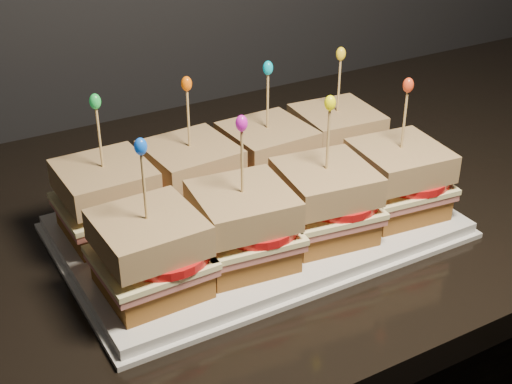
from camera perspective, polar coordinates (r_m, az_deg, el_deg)
granite_slab at (r=0.88m, az=-5.99°, el=-2.97°), size 2.52×0.66×0.04m
platter at (r=0.83m, az=0.00°, el=-2.77°), size 0.43×0.27×0.02m
platter_rim at (r=0.83m, az=0.00°, el=-3.12°), size 0.44×0.28×0.01m
sandwich_0_bread_bot at (r=0.82m, az=-11.66°, el=-2.28°), size 0.09×0.09×0.03m
sandwich_0_ham at (r=0.81m, az=-11.78°, el=-1.25°), size 0.10×0.10×0.01m
sandwich_0_cheese at (r=0.80m, az=-11.83°, el=-0.82°), size 0.11×0.10×0.01m
sandwich_0_tomato at (r=0.80m, az=-10.94°, el=-0.33°), size 0.09×0.09×0.01m
sandwich_0_bread_top at (r=0.79m, az=-12.04°, el=0.96°), size 0.10×0.10×0.03m
sandwich_0_pick at (r=0.77m, az=-12.39°, el=3.99°), size 0.00×0.00×0.09m
sandwich_0_frill at (r=0.75m, az=-12.74°, el=7.08°), size 0.01×0.01×0.02m
sandwich_1_bread_bot at (r=0.85m, az=-5.12°, el=-0.50°), size 0.10×0.10×0.03m
sandwich_1_ham at (r=0.84m, az=-5.17°, el=0.51°), size 0.11×0.11×0.01m
sandwich_1_cheese at (r=0.84m, az=-5.19°, el=0.93°), size 0.11×0.11×0.01m
sandwich_1_tomato at (r=0.83m, az=-4.29°, el=1.41°), size 0.09×0.09×0.01m
sandwich_1_bread_top at (r=0.82m, az=-5.28°, el=2.66°), size 0.10×0.10×0.03m
sandwich_1_pick at (r=0.80m, az=-5.42°, el=5.62°), size 0.00×0.00×0.09m
sandwich_1_frill at (r=0.79m, az=-5.58°, el=8.62°), size 0.01×0.01×0.02m
sandwich_2_bread_bot at (r=0.89m, az=0.89°, el=1.14°), size 0.10×0.10×0.03m
sandwich_2_ham at (r=0.88m, az=0.90°, el=2.11°), size 0.11×0.10×0.01m
sandwich_2_cheese at (r=0.88m, az=0.90°, el=2.52°), size 0.11×0.10×0.01m
sandwich_2_tomato at (r=0.88m, az=1.78°, el=2.98°), size 0.09×0.09×0.01m
sandwich_2_bread_top at (r=0.87m, az=0.91°, el=4.19°), size 0.10×0.10×0.03m
sandwich_2_pick at (r=0.85m, az=0.94°, el=7.03°), size 0.00×0.00×0.09m
sandwich_2_frill at (r=0.83m, az=0.96°, el=9.90°), size 0.01×0.01×0.02m
sandwich_3_bread_bot at (r=0.94m, az=6.30°, el=2.60°), size 0.10×0.10×0.03m
sandwich_3_ham at (r=0.93m, az=6.36°, el=3.54°), size 0.11×0.11×0.01m
sandwich_3_cheese at (r=0.93m, az=6.38°, el=3.92°), size 0.11×0.11×0.01m
sandwich_3_tomato at (r=0.93m, az=7.22°, el=4.36°), size 0.09×0.09×0.01m
sandwich_3_bread_top at (r=0.92m, az=6.48°, el=5.52°), size 0.10×0.10×0.03m
sandwich_3_pick at (r=0.90m, az=6.64°, el=8.21°), size 0.00×0.00×0.09m
sandwich_3_frill at (r=0.89m, az=6.81°, el=10.93°), size 0.01×0.01×0.02m
sandwich_4_bread_bot at (r=0.72m, az=-8.32°, el=-6.77°), size 0.10×0.10×0.03m
sandwich_4_ham at (r=0.71m, az=-8.42°, el=-5.66°), size 0.11×0.10×0.01m
sandwich_4_cheese at (r=0.70m, az=-8.46°, el=-5.19°), size 0.11×0.10×0.01m
sandwich_4_tomato at (r=0.70m, az=-7.40°, el=-4.66°), size 0.09×0.09×0.01m
sandwich_4_bread_top at (r=0.69m, az=-8.63°, el=-3.25°), size 0.10×0.10×0.03m
sandwich_4_pick at (r=0.67m, az=-8.92°, el=0.11°), size 0.00×0.00×0.09m
sandwich_4_frill at (r=0.65m, az=-9.22°, el=3.61°), size 0.01×0.01×0.02m
sandwich_5_bread_bot at (r=0.75m, az=-1.05°, el=-4.54°), size 0.10×0.10×0.03m
sandwich_5_ham at (r=0.74m, az=-1.06°, el=-3.45°), size 0.11×0.11×0.01m
sandwich_5_cheese at (r=0.74m, az=-1.07°, el=-3.00°), size 0.12×0.11×0.01m
sandwich_5_tomato at (r=0.74m, az=-0.03°, el=-2.47°), size 0.09×0.09×0.01m
sandwich_5_bread_top at (r=0.73m, az=-1.09°, el=-1.11°), size 0.11×0.11×0.03m
sandwich_5_pick at (r=0.70m, az=-1.12°, el=2.15°), size 0.00×0.00×0.09m
sandwich_5_frill at (r=0.68m, az=-1.16°, el=5.51°), size 0.01×0.01×0.02m
sandwich_6_bread_bot at (r=0.80m, az=5.43°, el=-2.48°), size 0.11×0.11×0.03m
sandwich_6_ham at (r=0.79m, az=5.49°, el=-1.43°), size 0.12×0.11×0.01m
sandwich_6_cheese at (r=0.79m, az=5.51°, el=-0.99°), size 0.12×0.11×0.01m
sandwich_6_tomato at (r=0.79m, az=6.50°, el=-0.49°), size 0.09×0.09×0.01m
sandwich_6_bread_top at (r=0.77m, az=5.61°, el=0.82°), size 0.11×0.11×0.03m
sandwich_6_pick at (r=0.75m, az=5.78°, el=3.92°), size 0.00×0.00×0.09m
sandwich_6_frill at (r=0.74m, az=5.95°, el=7.09°), size 0.01×0.01×0.02m
sandwich_7_bread_bot at (r=0.86m, az=11.11°, el=-0.64°), size 0.10×0.10×0.03m
sandwich_7_ham at (r=0.85m, az=11.22°, el=0.36°), size 0.11×0.11×0.01m
sandwich_7_cheese at (r=0.84m, az=11.26°, el=0.77°), size 0.11×0.11×0.01m
sandwich_7_tomato at (r=0.84m, az=12.19°, el=1.25°), size 0.09×0.09×0.01m
sandwich_7_bread_top at (r=0.83m, az=11.44°, el=2.49°), size 0.10×0.10×0.03m
sandwich_7_pick at (r=0.81m, az=11.76°, el=5.40°), size 0.00×0.00×0.09m
sandwich_7_frill at (r=0.80m, az=12.09°, el=8.36°), size 0.01×0.01×0.02m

